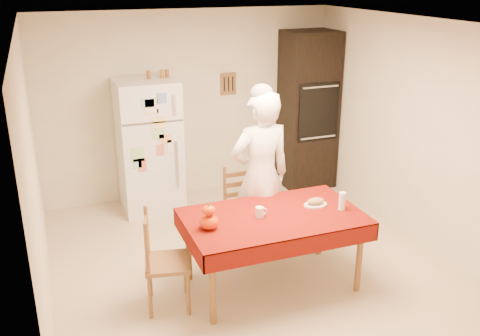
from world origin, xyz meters
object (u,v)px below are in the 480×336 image
refrigerator (149,146)px  dining_table (273,222)px  oven_cabinet (308,111)px  chair_far (243,205)px  pumpkin_lower (209,222)px  coffee_mug (260,212)px  bread_plate (315,205)px  wine_glass (342,201)px  chair_left (160,258)px  seated_woman (261,176)px

refrigerator → dining_table: (0.72, -2.26, -0.16)m
oven_cabinet → chair_far: 2.20m
pumpkin_lower → coffee_mug: bearing=6.8°
chair_far → bread_plate: size_ratio=3.96×
dining_table → wine_glass: (0.68, -0.11, 0.16)m
refrigerator → oven_cabinet: bearing=1.2°
chair_left → pumpkin_lower: 0.56m
coffee_mug → pumpkin_lower: 0.52m
pumpkin_lower → wine_glass: size_ratio=1.01×
chair_far → chair_left: same height
chair_left → seated_woman: seated_woman is taller
chair_far → seated_woman: (0.10, -0.24, 0.41)m
bread_plate → wine_glass: bearing=-38.9°
coffee_mug → refrigerator: bearing=104.6°
chair_far → coffee_mug: chair_far is taller
coffee_mug → pumpkin_lower: pumpkin_lower is taller
oven_cabinet → pumpkin_lower: 3.25m
dining_table → chair_left: chair_left is taller
chair_far → pumpkin_lower: size_ratio=5.34×
dining_table → chair_left: size_ratio=1.79×
dining_table → pumpkin_lower: bearing=-175.6°
seated_woman → pumpkin_lower: (-0.78, -0.66, -0.09)m
oven_cabinet → seated_woman: 2.23m
refrigerator → coffee_mug: bearing=-75.4°
chair_far → pumpkin_lower: 1.17m
refrigerator → chair_far: size_ratio=1.79×
dining_table → coffee_mug: bearing=175.2°
chair_far → pumpkin_lower: bearing=-128.3°
chair_far → oven_cabinet: bearing=42.2°
chair_left → pumpkin_lower: bearing=-88.7°
coffee_mug → dining_table: bearing=-4.8°
refrigerator → coffee_mug: (0.58, -2.25, -0.04)m
bread_plate → seated_woman: bearing=122.8°
oven_cabinet → chair_left: bearing=-139.4°
dining_table → pumpkin_lower: pumpkin_lower is taller
wine_glass → bread_plate: size_ratio=0.73×
seated_woman → wine_glass: 0.91m
chair_far → refrigerator: bearing=116.5°
oven_cabinet → bread_plate: oven_cabinet is taller
oven_cabinet → dining_table: size_ratio=1.29×
refrigerator → dining_table: size_ratio=1.00×
seated_woman → bread_plate: bearing=120.2°
chair_far → bread_plate: (0.46, -0.80, 0.26)m
oven_cabinet → coffee_mug: oven_cabinet is taller
dining_table → bread_plate: (0.48, 0.05, 0.08)m
refrigerator → chair_far: bearing=-62.2°
coffee_mug → pumpkin_lower: (-0.52, -0.06, 0.02)m
pumpkin_lower → bread_plate: bearing=5.3°
refrigerator → oven_cabinet: 2.29m
refrigerator → oven_cabinet: oven_cabinet is taller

